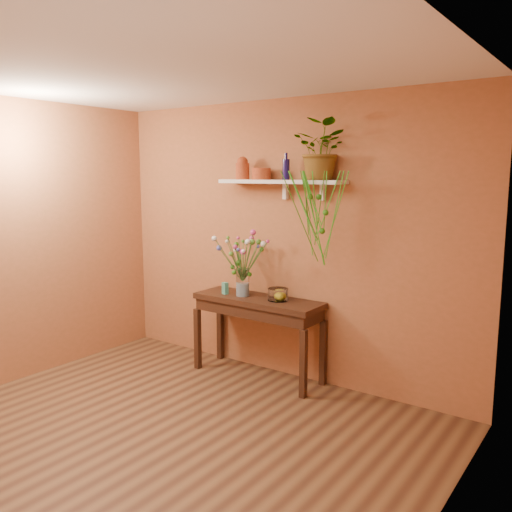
# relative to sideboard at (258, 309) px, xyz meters

# --- Properties ---
(room) EXTENTS (4.04, 4.04, 2.70)m
(room) POSITION_rel_sideboard_xyz_m (0.13, -1.77, 0.67)
(room) COLOR brown
(room) RESTS_ON ground
(sideboard) EXTENTS (1.32, 0.42, 0.80)m
(sideboard) POSITION_rel_sideboard_xyz_m (0.00, 0.00, 0.00)
(sideboard) COLOR #321E13
(sideboard) RESTS_ON ground
(wall_shelf) EXTENTS (1.30, 0.24, 0.19)m
(wall_shelf) POSITION_rel_sideboard_xyz_m (0.19, 0.11, 1.23)
(wall_shelf) COLOR white
(wall_shelf) RESTS_ON room
(terracotta_jug) EXTENTS (0.14, 0.14, 0.22)m
(terracotta_jug) POSITION_rel_sideboard_xyz_m (-0.24, 0.08, 1.36)
(terracotta_jug) COLOR #A64A23
(terracotta_jug) RESTS_ON wall_shelf
(terracotta_pot) EXTENTS (0.21, 0.21, 0.11)m
(terracotta_pot) POSITION_rel_sideboard_xyz_m (-0.02, 0.09, 1.31)
(terracotta_pot) COLOR #A64A23
(terracotta_pot) RESTS_ON wall_shelf
(blue_bottle) EXTENTS (0.08, 0.08, 0.25)m
(blue_bottle) POSITION_rel_sideboard_xyz_m (0.24, 0.11, 1.36)
(blue_bottle) COLOR #140E44
(blue_bottle) RESTS_ON wall_shelf
(spider_plant) EXTENTS (0.49, 0.42, 0.53)m
(spider_plant) POSITION_rel_sideboard_xyz_m (0.62, 0.12, 1.52)
(spider_plant) COLOR #2C6D14
(spider_plant) RESTS_ON wall_shelf
(plant_fronds) EXTENTS (0.55, 0.33, 0.83)m
(plant_fronds) POSITION_rel_sideboard_xyz_m (0.66, -0.04, 1.00)
(plant_fronds) COLOR #2C6D14
(plant_fronds) RESTS_ON wall_shelf
(glass_vase) EXTENTS (0.13, 0.13, 0.27)m
(glass_vase) POSITION_rel_sideboard_xyz_m (-0.17, -0.02, 0.23)
(glass_vase) COLOR white
(glass_vase) RESTS_ON sideboard
(bouquet) EXTENTS (0.49, 0.42, 0.52)m
(bouquet) POSITION_rel_sideboard_xyz_m (-0.16, -0.03, 0.57)
(bouquet) COLOR #386B28
(bouquet) RESTS_ON glass_vase
(glass_bowl) EXTENTS (0.19, 0.19, 0.12)m
(glass_bowl) POSITION_rel_sideboard_xyz_m (0.22, 0.02, 0.17)
(glass_bowl) COLOR white
(glass_bowl) RESTS_ON sideboard
(lemon) EXTENTS (0.08, 0.08, 0.08)m
(lemon) POSITION_rel_sideboard_xyz_m (0.24, 0.03, 0.16)
(lemon) COLOR yellow
(lemon) RESTS_ON glass_bowl
(carton) EXTENTS (0.07, 0.06, 0.12)m
(carton) POSITION_rel_sideboard_xyz_m (-0.36, -0.06, 0.18)
(carton) COLOR teal
(carton) RESTS_ON sideboard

